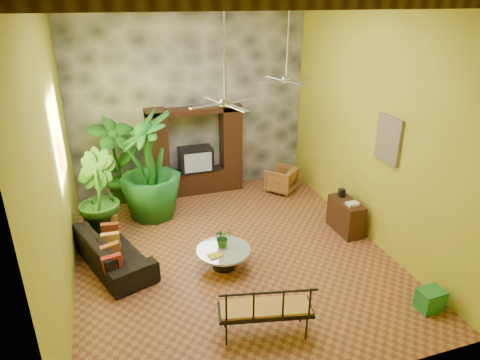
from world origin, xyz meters
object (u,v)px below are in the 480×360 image
object	(u,v)px
tall_plant_a	(116,159)
side_console	(346,216)
sofa	(112,249)
coffee_table	(224,256)
ceiling_fan_front	(225,90)
tall_plant_c	(149,166)
entertainment_center	(196,157)
iron_bench	(267,308)
ceiling_fan_back	(287,70)
wicker_armchair	(281,179)
green_bin	(430,300)
tall_plant_b	(97,197)

from	to	relation	value
tall_plant_a	side_console	bearing A→B (deg)	-33.65
sofa	coffee_table	bearing A→B (deg)	-131.57
ceiling_fan_front	coffee_table	world-z (taller)	ceiling_fan_front
sofa	tall_plant_c	xyz separation A→B (m)	(1.01, 1.76, 0.93)
ceiling_fan_front	tall_plant_c	distance (m)	3.48
entertainment_center	iron_bench	xyz separation A→B (m)	(-0.17, -5.54, -0.42)
ceiling_fan_front	ceiling_fan_back	world-z (taller)	same
entertainment_center	coffee_table	xyz separation A→B (m)	(-0.28, -3.57, -0.71)
coffee_table	side_console	world-z (taller)	side_console
wicker_armchair	tall_plant_c	bearing A→B (deg)	-35.41
tall_plant_c	coffee_table	xyz separation A→B (m)	(1.01, -2.55, -1.00)
entertainment_center	green_bin	world-z (taller)	entertainment_center
sofa	iron_bench	size ratio (longest dim) A/B	1.50
entertainment_center	tall_plant_c	bearing A→B (deg)	-141.54
tall_plant_b	tall_plant_c	world-z (taller)	tall_plant_c
entertainment_center	tall_plant_b	size ratio (longest dim) A/B	1.25
coffee_table	ceiling_fan_back	bearing A→B (deg)	41.03
tall_plant_c	entertainment_center	bearing A→B (deg)	38.46
entertainment_center	coffee_table	size ratio (longest dim) A/B	2.33
entertainment_center	tall_plant_b	world-z (taller)	entertainment_center
sofa	wicker_armchair	bearing A→B (deg)	-84.75
coffee_table	green_bin	distance (m)	3.67
ceiling_fan_back	green_bin	world-z (taller)	ceiling_fan_back
tall_plant_b	tall_plant_c	bearing A→B (deg)	28.02
sofa	green_bin	bearing A→B (deg)	-141.36
ceiling_fan_front	iron_bench	size ratio (longest dim) A/B	1.25
tall_plant_a	tall_plant_c	size ratio (longest dim) A/B	0.91
ceiling_fan_back	green_bin	xyz separation A→B (m)	(1.05, -3.84, -3.22)
coffee_table	side_console	distance (m)	2.98
ceiling_fan_front	green_bin	bearing A→B (deg)	-38.21
tall_plant_a	ceiling_fan_back	bearing A→B (deg)	-28.56
sofa	tall_plant_c	size ratio (longest dim) A/B	0.89
iron_bench	green_bin	world-z (taller)	iron_bench
tall_plant_a	side_console	size ratio (longest dim) A/B	2.49
entertainment_center	ceiling_fan_front	xyz separation A→B (m)	(-0.20, -3.54, 2.44)
wicker_armchair	tall_plant_b	bearing A→B (deg)	-29.25
ceiling_fan_back	side_console	world-z (taller)	ceiling_fan_back
wicker_armchair	tall_plant_c	world-z (taller)	tall_plant_c
entertainment_center	iron_bench	distance (m)	5.55
ceiling_fan_back	tall_plant_b	xyz separation A→B (m)	(-4.08, 0.28, -2.44)
tall_plant_a	coffee_table	distance (m)	4.07
sofa	tall_plant_b	bearing A→B (deg)	-11.12
tall_plant_c	green_bin	distance (m)	6.27
entertainment_center	tall_plant_b	distance (m)	2.98
tall_plant_b	coffee_table	bearing A→B (deg)	-41.10
entertainment_center	iron_bench	world-z (taller)	entertainment_center
tall_plant_c	coffee_table	bearing A→B (deg)	-68.45
coffee_table	entertainment_center	bearing A→B (deg)	85.48
side_console	entertainment_center	bearing A→B (deg)	129.41
sofa	tall_plant_a	world-z (taller)	tall_plant_a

